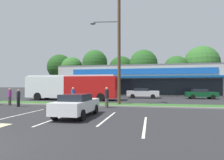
% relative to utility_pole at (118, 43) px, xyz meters
% --- Properties ---
extents(grass_median, '(56.00, 2.20, 0.12)m').
position_rel_utility_pole_xyz_m(grass_median, '(-3.19, -0.01, -6.02)').
color(grass_median, '#2D5B23').
rests_on(grass_median, ground_plane).
extents(curb_lip, '(56.00, 0.24, 0.12)m').
position_rel_utility_pole_xyz_m(curb_lip, '(-3.19, -1.23, -6.02)').
color(curb_lip, gray).
rests_on(curb_lip, ground_plane).
extents(parking_stripe_0, '(0.12, 4.80, 0.01)m').
position_rel_utility_pole_xyz_m(parking_stripe_0, '(-5.44, -6.59, -6.07)').
color(parking_stripe_0, silver).
rests_on(parking_stripe_0, ground_plane).
extents(parking_stripe_1, '(0.12, 4.80, 0.01)m').
position_rel_utility_pole_xyz_m(parking_stripe_1, '(-2.39, -7.89, -6.07)').
color(parking_stripe_1, silver).
rests_on(parking_stripe_1, ground_plane).
extents(parking_stripe_2, '(0.12, 4.80, 0.01)m').
position_rel_utility_pole_xyz_m(parking_stripe_2, '(0.59, -7.21, -6.07)').
color(parking_stripe_2, silver).
rests_on(parking_stripe_2, ground_plane).
extents(parking_stripe_3, '(0.12, 4.80, 0.01)m').
position_rel_utility_pole_xyz_m(parking_stripe_3, '(2.84, -8.81, -6.07)').
color(parking_stripe_3, silver).
rests_on(parking_stripe_3, ground_plane).
extents(storefront_building, '(31.94, 11.90, 5.70)m').
position_rel_utility_pole_xyz_m(storefront_building, '(1.44, 21.27, -3.23)').
color(storefront_building, '#BCB7AD').
rests_on(storefront_building, ground_plane).
extents(tree_far_left, '(7.09, 7.09, 10.66)m').
position_rel_utility_pole_xyz_m(tree_far_left, '(-22.28, 32.27, 1.02)').
color(tree_far_left, '#473323').
rests_on(tree_far_left, ground_plane).
extents(tree_left, '(5.94, 5.94, 9.51)m').
position_rel_utility_pole_xyz_m(tree_left, '(-17.73, 30.34, 0.45)').
color(tree_left, '#473323').
rests_on(tree_left, ground_plane).
extents(tree_mid_left, '(6.47, 6.47, 11.02)m').
position_rel_utility_pole_xyz_m(tree_mid_left, '(-10.95, 29.29, 1.68)').
color(tree_mid_left, '#473323').
rests_on(tree_mid_left, ground_plane).
extents(tree_mid, '(6.78, 6.78, 9.64)m').
position_rel_utility_pole_xyz_m(tree_mid, '(-4.48, 32.44, 0.16)').
color(tree_mid, '#473323').
rests_on(tree_mid, ground_plane).
extents(tree_mid_right, '(6.79, 6.79, 10.53)m').
position_rel_utility_pole_xyz_m(tree_mid_right, '(1.52, 28.69, 1.05)').
color(tree_mid_right, '#473323').
rests_on(tree_mid_right, ground_plane).
extents(tree_right, '(5.66, 5.66, 8.85)m').
position_rel_utility_pole_xyz_m(tree_right, '(9.22, 28.97, -0.07)').
color(tree_right, '#473323').
rests_on(tree_right, ground_plane).
extents(tree_far_right, '(8.18, 8.18, 11.24)m').
position_rel_utility_pole_xyz_m(tree_far_right, '(15.18, 30.40, 1.06)').
color(tree_far_right, '#473323').
rests_on(tree_far_right, ground_plane).
extents(utility_pole, '(3.09, 2.40, 11.44)m').
position_rel_utility_pole_xyz_m(utility_pole, '(0.00, 0.00, 0.00)').
color(utility_pole, '#4C3826').
rests_on(utility_pole, ground_plane).
extents(city_bus, '(11.97, 2.92, 3.25)m').
position_rel_utility_pole_xyz_m(city_bus, '(-6.96, 5.10, -4.31)').
color(city_bus, '#B71414').
rests_on(city_bus, ground_plane).
extents(car_0, '(4.28, 1.90, 1.40)m').
position_rel_utility_pole_xyz_m(car_0, '(-6.09, 11.67, -5.34)').
color(car_0, '#9E998C').
rests_on(car_0, ground_plane).
extents(car_1, '(4.16, 1.88, 1.38)m').
position_rel_utility_pole_xyz_m(car_1, '(10.17, 10.65, -5.35)').
color(car_1, '#0C3F1E').
rests_on(car_1, ground_plane).
extents(car_2, '(1.86, 4.33, 1.43)m').
position_rel_utility_pole_xyz_m(car_2, '(-1.42, -7.09, -5.33)').
color(car_2, silver).
rests_on(car_2, ground_plane).
extents(car_4, '(4.69, 1.89, 1.49)m').
position_rel_utility_pole_xyz_m(car_4, '(2.00, 10.45, -5.30)').
color(car_4, '#B7B7BC').
rests_on(car_4, ground_plane).
extents(pedestrian_near_bench, '(0.34, 0.34, 1.67)m').
position_rel_utility_pole_xyz_m(pedestrian_near_bench, '(-10.33, -2.11, -5.24)').
color(pedestrian_near_bench, '#47423D').
rests_on(pedestrian_near_bench, ground_plane).
extents(pedestrian_by_pole, '(0.36, 0.36, 1.79)m').
position_rel_utility_pole_xyz_m(pedestrian_by_pole, '(-0.61, -2.18, -5.18)').
color(pedestrian_by_pole, '#47423D').
rests_on(pedestrian_by_pole, ground_plane).
extents(pedestrian_mid, '(0.32, 0.32, 1.59)m').
position_rel_utility_pole_xyz_m(pedestrian_mid, '(-8.72, -2.98, -5.28)').
color(pedestrian_mid, black).
rests_on(pedestrian_mid, ground_plane).
extents(pedestrian_far, '(0.36, 0.36, 1.78)m').
position_rel_utility_pole_xyz_m(pedestrian_far, '(-3.79, -2.07, -5.19)').
color(pedestrian_far, '#47423D').
rests_on(pedestrian_far, ground_plane).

